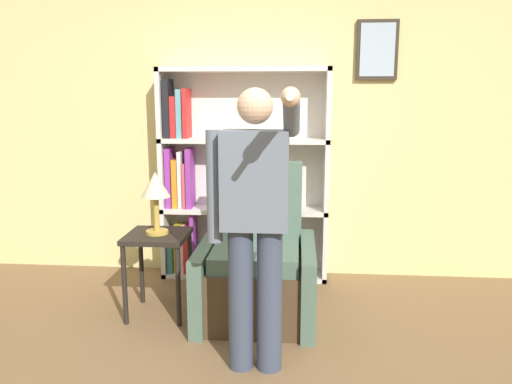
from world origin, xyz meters
name	(u,v)px	position (x,y,z in m)	size (l,w,h in m)	color
wall_back	(264,122)	(0.01, 2.03, 1.40)	(8.00, 0.11, 2.80)	#DBCC84
bookcase	(226,178)	(-0.32, 1.87, 0.92)	(1.49, 0.28, 1.88)	silver
armchair	(257,268)	(0.03, 1.09, 0.35)	(0.85, 0.92, 1.12)	#4C3823
person_standing	(254,217)	(0.08, 0.28, 0.95)	(0.53, 0.78, 1.68)	#384256
side_table	(158,248)	(-0.71, 1.00, 0.52)	(0.45, 0.45, 0.63)	black
table_lamp	(155,189)	(-0.71, 1.00, 0.96)	(0.21, 0.21, 0.46)	gold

